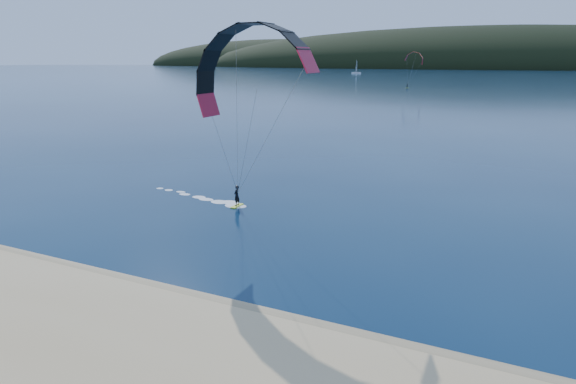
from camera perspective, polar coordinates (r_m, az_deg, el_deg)
The scene contains 6 objects.
ground at distance 24.00m, azimuth -19.71°, elevation -16.39°, with size 1800.00×1800.00×0.00m, color #071E3A.
wet_sand at distance 26.86m, azimuth -12.88°, elevation -12.15°, with size 220.00×2.50×0.10m.
headland at distance 759.54m, azimuth 24.72°, elevation 12.99°, with size 1200.00×310.00×140.00m.
kitesurfer_near at distance 33.69m, azimuth -3.86°, elevation 11.45°, with size 20.39×8.26×13.99m.
kitesurfer_far at distance 216.18m, azimuth 14.44°, elevation 14.51°, with size 7.97×7.18×13.86m.
sailboat at distance 431.47m, azimuth 7.94°, elevation 13.61°, with size 8.19×5.13×11.43m.
Camera 1 is at (15.16, -14.02, 12.24)m, focal length 30.54 mm.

